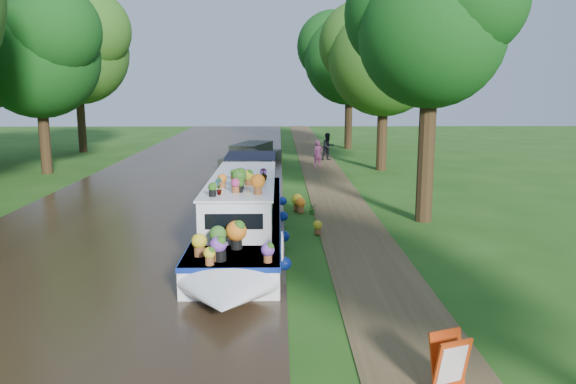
{
  "coord_description": "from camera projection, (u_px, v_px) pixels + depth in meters",
  "views": [
    {
      "loc": [
        -1.17,
        -15.73,
        4.56
      ],
      "look_at": [
        -0.88,
        1.58,
        1.3
      ],
      "focal_mm": 35.0,
      "sensor_mm": 36.0,
      "label": 1
    }
  ],
  "objects": [
    {
      "name": "tree_far_c",
      "position": [
        38.0,
        48.0,
        28.73
      ],
      "size": [
        7.13,
        6.82,
        9.59
      ],
      "color": "black",
      "rests_on": "ground"
    },
    {
      "name": "towpath",
      "position": [
        360.0,
        245.0,
        16.33
      ],
      "size": [
        2.2,
        100.0,
        0.03
      ],
      "primitive_type": "cube",
      "color": "#4D3D24",
      "rests_on": "ground"
    },
    {
      "name": "ground",
      "position": [
        319.0,
        246.0,
        16.31
      ],
      "size": [
        100.0,
        100.0,
        0.0
      ],
      "primitive_type": "plane",
      "color": "#1D4912",
      "rests_on": "ground"
    },
    {
      "name": "tree_near_mid",
      "position": [
        384.0,
        51.0,
        30.02
      ],
      "size": [
        6.9,
        6.6,
        9.4
      ],
      "color": "black",
      "rests_on": "ground"
    },
    {
      "name": "canal_water",
      "position": [
        112.0,
        246.0,
        16.22
      ],
      "size": [
        10.0,
        100.0,
        0.02
      ],
      "primitive_type": "cube",
      "color": "black",
      "rests_on": "ground"
    },
    {
      "name": "pedestrian_dark",
      "position": [
        328.0,
        147.0,
        34.93
      ],
      "size": [
        1.03,
        0.95,
        1.7
      ],
      "primitive_type": "imported",
      "rotation": [
        0.0,
        0.0,
        0.48
      ],
      "color": "black",
      "rests_on": "towpath"
    },
    {
      "name": "sandwich_board",
      "position": [
        449.0,
        367.0,
        8.38
      ],
      "size": [
        0.61,
        0.63,
        0.9
      ],
      "rotation": [
        0.0,
        0.0,
        0.36
      ],
      "color": "#BE370D",
      "rests_on": "towpath"
    },
    {
      "name": "pedestrian_pink",
      "position": [
        318.0,
        154.0,
        32.05
      ],
      "size": [
        0.63,
        0.52,
        1.49
      ],
      "primitive_type": "imported",
      "rotation": [
        0.0,
        0.0,
        0.36
      ],
      "color": "#DE5B8A",
      "rests_on": "towpath"
    },
    {
      "name": "tree_far_d",
      "position": [
        76.0,
        44.0,
        38.38
      ],
      "size": [
        8.05,
        7.7,
        10.85
      ],
      "color": "black",
      "rests_on": "ground"
    },
    {
      "name": "second_boat",
      "position": [
        252.0,
        156.0,
        32.91
      ],
      "size": [
        3.57,
        7.1,
        1.3
      ],
      "rotation": [
        0.0,
        0.0,
        -0.3
      ],
      "color": "black",
      "rests_on": "canal_water"
    },
    {
      "name": "tree_near_overhang",
      "position": [
        431.0,
        22.0,
        18.17
      ],
      "size": [
        5.52,
        5.28,
        8.99
      ],
      "color": "black",
      "rests_on": "ground"
    },
    {
      "name": "plant_boat",
      "position": [
        243.0,
        211.0,
        16.96
      ],
      "size": [
        2.29,
        13.52,
        2.3
      ],
      "color": "white",
      "rests_on": "canal_water"
    },
    {
      "name": "verge_plant",
      "position": [
        313.0,
        209.0,
        20.31
      ],
      "size": [
        0.36,
        0.32,
        0.37
      ],
      "primitive_type": "imported",
      "rotation": [
        0.0,
        0.0,
        -0.08
      ],
      "color": "#285E1C",
      "rests_on": "ground"
    },
    {
      "name": "tree_near_far",
      "position": [
        349.0,
        52.0,
        40.71
      ],
      "size": [
        7.59,
        7.26,
        10.3
      ],
      "color": "black",
      "rests_on": "ground"
    }
  ]
}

